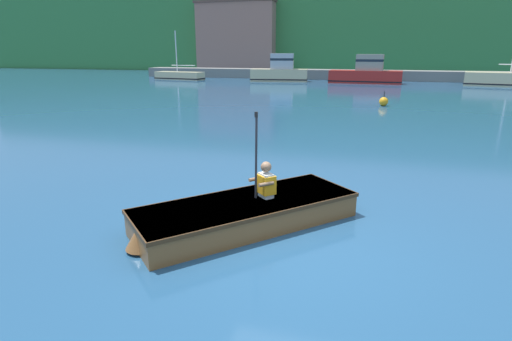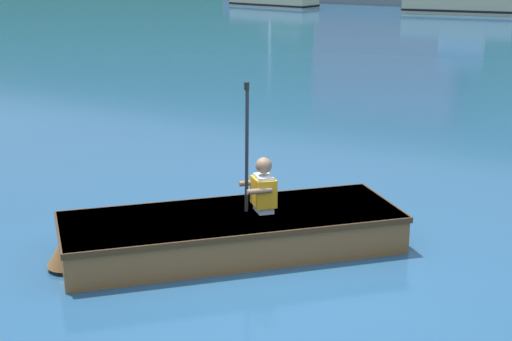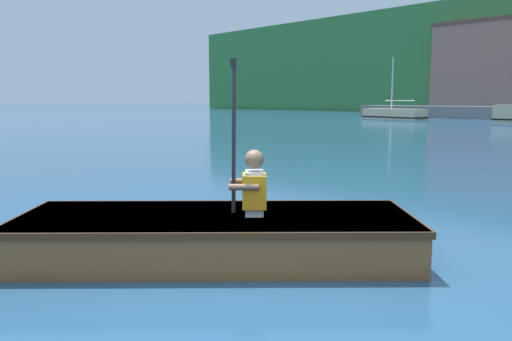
{
  "view_description": "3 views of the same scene",
  "coord_description": "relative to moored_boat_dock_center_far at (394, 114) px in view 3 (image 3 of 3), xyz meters",
  "views": [
    {
      "loc": [
        0.94,
        -4.94,
        2.64
      ],
      "look_at": [
        -0.84,
        1.08,
        0.75
      ],
      "focal_mm": 28.0,
      "sensor_mm": 36.0,
      "label": 1
    },
    {
      "loc": [
        3.28,
        -5.89,
        3.08
      ],
      "look_at": [
        -0.84,
        1.08,
        0.75
      ],
      "focal_mm": 55.0,
      "sensor_mm": 36.0,
      "label": 2
    },
    {
      "loc": [
        2.58,
        -2.16,
        1.43
      ],
      "look_at": [
        -0.84,
        1.08,
        0.75
      ],
      "focal_mm": 35.0,
      "sensor_mm": 36.0,
      "label": 3
    }
  ],
  "objects": [
    {
      "name": "person_paddler",
      "position": [
        16.68,
        -29.87,
        0.32
      ],
      "size": [
        0.46,
        0.46,
        1.37
      ],
      "color": "silver",
      "rests_on": "rowboat_foreground"
    },
    {
      "name": "ground_plane",
      "position": [
        17.29,
        -30.7,
        -0.35
      ],
      "size": [
        300.0,
        300.0,
        0.0
      ],
      "primitive_type": "plane",
      "color": "navy"
    },
    {
      "name": "waterfront_warehouse_left",
      "position": [
        0.36,
        17.76,
        4.04
      ],
      "size": [
        10.51,
        7.13,
        8.76
      ],
      "color": "#9E6B5B",
      "rests_on": "ground"
    },
    {
      "name": "moored_boat_dock_center_far",
      "position": [
        0.0,
        0.0,
        0.0
      ],
      "size": [
        4.99,
        2.19,
        4.47
      ],
      "color": "#CCB789",
      "rests_on": "ground"
    },
    {
      "name": "rowboat_foreground",
      "position": [
        16.42,
        -30.15,
        -0.12
      ],
      "size": [
        3.31,
        3.43,
        0.4
      ],
      "color": "brown",
      "rests_on": "ground"
    }
  ]
}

